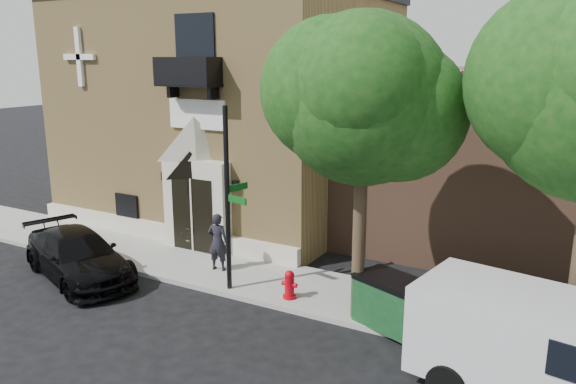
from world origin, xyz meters
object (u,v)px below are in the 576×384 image
cargo_van (572,357)px  dumpster (394,303)px  fire_hydrant (289,285)px  pedestrian_near (218,242)px  black_sedan (78,256)px  street_sign (228,200)px

cargo_van → dumpster: cargo_van is taller
fire_hydrant → pedestrian_near: 3.19m
fire_hydrant → dumpster: dumpster is taller
black_sedan → dumpster: bearing=-62.2°
street_sign → dumpster: bearing=13.7°
dumpster → pedestrian_near: 6.28m
black_sedan → fire_hydrant: black_sedan is taller
black_sedan → dumpster: size_ratio=2.29×
street_sign → dumpster: size_ratio=2.41×
street_sign → fire_hydrant: bearing=20.8°
cargo_van → fire_hydrant: bearing=174.9°
fire_hydrant → street_sign: bearing=-172.8°
black_sedan → pedestrian_near: 4.38m
pedestrian_near → cargo_van: bearing=154.6°
street_sign → dumpster: 5.40m
pedestrian_near → black_sedan: bearing=22.8°
black_sedan → fire_hydrant: 6.88m
street_sign → pedestrian_near: (-1.18, 1.04, -1.77)m
street_sign → fire_hydrant: 2.97m
fire_hydrant → dumpster: 3.16m
black_sedan → pedestrian_near: bearing=-36.7°
dumpster → cargo_van: bearing=-1.3°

